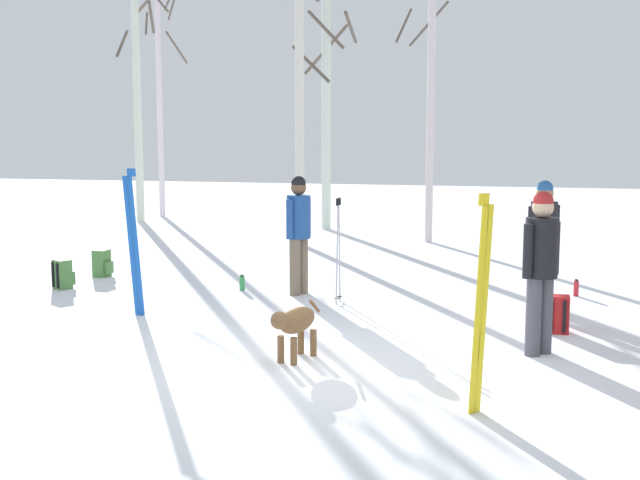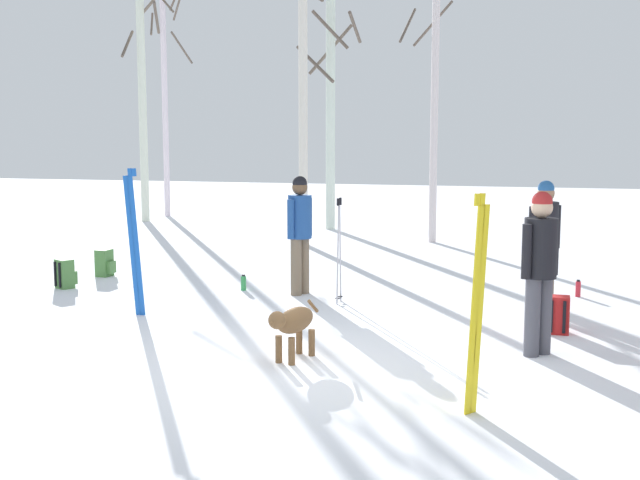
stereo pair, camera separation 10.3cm
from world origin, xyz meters
TOP-DOWN VIEW (x-y plane):
  - ground_plane at (0.00, 0.00)m, footprint 60.00×60.00m
  - person_0 at (2.24, 3.21)m, footprint 0.40×0.40m
  - person_1 at (-1.15, 3.47)m, footprint 0.34×0.49m
  - person_3 at (2.21, 1.07)m, footprint 0.37×0.42m
  - dog at (-0.18, 0.17)m, footprint 0.36×0.88m
  - ski_pair_planted_0 at (-2.77, 1.60)m, footprint 0.26×0.03m
  - ski_pair_planted_1 at (1.74, -0.89)m, footprint 0.15×0.20m
  - ski_poles_0 at (-0.46, 3.06)m, footprint 0.07×0.23m
  - backpack_0 at (2.42, 2.09)m, footprint 0.26×0.29m
  - backpack_1 at (-4.70, 2.94)m, footprint 0.33×0.34m
  - backpack_2 at (-4.68, 4.02)m, footprint 0.29×0.26m
  - water_bottle_0 at (2.72, 4.40)m, footprint 0.07×0.07m
  - water_bottle_1 at (-2.05, 3.51)m, footprint 0.08×0.08m
  - birch_tree_0 at (-8.26, 13.38)m, footprint 1.07×1.23m
  - birch_tree_1 at (-8.20, 11.94)m, footprint 1.08×1.08m
  - birch_tree_2 at (-2.90, 11.51)m, footprint 1.44×1.49m
  - birch_tree_3 at (-2.69, 8.63)m, footprint 1.34×1.30m
  - birch_tree_4 at (-0.14, 9.77)m, footprint 1.73×1.67m

SIDE VIEW (x-z plane):
  - ground_plane at x=0.00m, z-range 0.00..0.00m
  - water_bottle_1 at x=-2.05m, z-range -0.01..0.23m
  - water_bottle_0 at x=2.72m, z-range -0.01..0.24m
  - backpack_0 at x=2.42m, z-range -0.01..0.43m
  - backpack_1 at x=-4.70m, z-range -0.01..0.43m
  - backpack_2 at x=-4.68m, z-range -0.01..0.43m
  - dog at x=-0.18m, z-range 0.10..0.67m
  - ski_poles_0 at x=-0.46m, z-range 0.05..1.49m
  - ski_pair_planted_1 at x=1.74m, z-range -0.01..1.81m
  - ski_pair_planted_0 at x=-2.77m, z-range -0.01..1.87m
  - person_0 at x=2.24m, z-range 0.12..1.84m
  - person_1 at x=-1.15m, z-range 0.12..1.84m
  - person_3 at x=2.21m, z-range 0.12..1.84m
  - birch_tree_2 at x=-2.90m, z-range 0.18..6.25m
  - birch_tree_0 at x=-8.26m, z-range 0.17..7.30m
  - birch_tree_1 at x=-8.20m, z-range 0.08..7.60m
  - birch_tree_4 at x=-0.14m, z-range 0.21..7.83m
  - birch_tree_3 at x=-2.69m, z-range 0.12..7.94m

